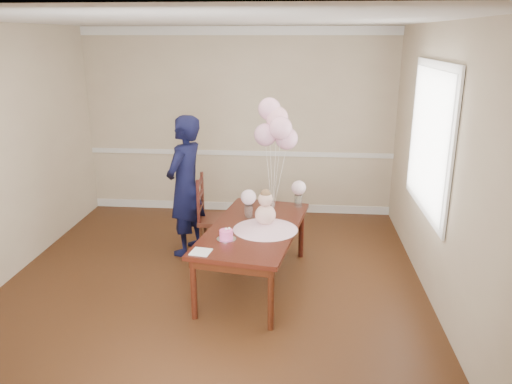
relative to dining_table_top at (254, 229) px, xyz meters
The scene contains 51 objects.
floor 0.79m from the dining_table_top, 161.79° to the right, with size 4.50×5.00×0.00m, color black.
ceiling 2.11m from the dining_table_top, 161.79° to the right, with size 4.50×5.00×0.02m, color silver.
wall_back 2.50m from the dining_table_top, 100.64° to the left, with size 4.50×0.02×2.70m, color tan.
wall_front 2.77m from the dining_table_top, 99.49° to the right, with size 4.50×0.02×2.70m, color tan.
wall_right 1.95m from the dining_table_top, ahead, with size 0.02×5.00×2.70m, color tan.
chair_rail_trim 2.40m from the dining_table_top, 100.69° to the left, with size 4.50×0.02×0.07m, color silver.
crown_molding 3.11m from the dining_table_top, 100.69° to the left, with size 4.50×0.02×0.12m, color silver.
baseboard_trim 2.46m from the dining_table_top, 100.69° to the left, with size 4.50×0.02×0.12m, color silver.
window_frame 2.04m from the dining_table_top, 11.23° to the left, with size 0.02×1.66×1.56m, color white.
window_blinds 2.02m from the dining_table_top, 11.34° to the left, with size 0.01×1.50×1.40m, color silver.
dining_table_top is the anchor object (origin of this frame).
table_apron 0.07m from the dining_table_top, behind, with size 0.79×1.67×0.09m, color black.
table_leg_fl 0.95m from the dining_table_top, 124.01° to the right, with size 0.06×0.06×0.62m, color black.
table_leg_fr 0.95m from the dining_table_top, 74.93° to the right, with size 0.06×0.06×0.62m, color black.
table_leg_bl 0.95m from the dining_table_top, 105.07° to the left, with size 0.06×0.06×0.62m, color black.
table_leg_br 0.95m from the dining_table_top, 55.99° to the left, with size 0.06×0.06×0.62m, color black.
baby_skirt 0.15m from the dining_table_top, 27.90° to the right, with size 0.67×0.67×0.09m, color #DEA4BB.
baby_torso 0.23m from the dining_table_top, 27.90° to the right, with size 0.21×0.21×0.21m, color pink.
baby_head 0.37m from the dining_table_top, 27.90° to the right, with size 0.15×0.15×0.15m, color #D9A895.
baby_hair 0.42m from the dining_table_top, 27.90° to the right, with size 0.11×0.11×0.11m, color brown.
cake_platter 0.43m from the dining_table_top, 123.43° to the right, with size 0.19×0.19×0.01m, color #B6B6BA.
birthday_cake 0.44m from the dining_table_top, 123.43° to the right, with size 0.13×0.13×0.09m, color #FF50AB.
cake_flower_a 0.45m from the dining_table_top, 123.43° to the right, with size 0.03×0.03×0.03m, color white.
cake_flower_b 0.43m from the dining_table_top, 121.04° to the right, with size 0.03×0.03×0.03m, color white.
rose_vase_near 0.31m from the dining_table_top, 107.10° to the left, with size 0.09×0.09×0.14m, color silver.
roses_near 0.39m from the dining_table_top, 107.10° to the left, with size 0.17×0.17×0.17m, color silver.
rose_vase_far 0.83m from the dining_table_top, 56.45° to the left, with size 0.09×0.09×0.14m, color white.
roses_far 0.86m from the dining_table_top, 56.45° to the left, with size 0.17×0.17×0.17m, color silver.
napkin 0.81m from the dining_table_top, 121.85° to the right, with size 0.18×0.18×0.01m, color silver.
balloon_weight 0.49m from the dining_table_top, 70.23° to the left, with size 0.04×0.04×0.02m, color silver.
balloon_a 1.02m from the dining_table_top, 80.53° to the left, with size 0.25×0.25×0.25m, color #E19FC3.
balloon_b 1.10m from the dining_table_top, 58.73° to the left, with size 0.25×0.25×0.25m, color #FFB4D8.
balloon_c 1.23m from the dining_table_top, 70.07° to the left, with size 0.25×0.25×0.25m, color #FFB4CA.
balloon_d 1.31m from the dining_table_top, 78.82° to the left, with size 0.25×0.25×0.25m, color #FFB4D9.
balloon_e 1.05m from the dining_table_top, 58.89° to the left, with size 0.25×0.25×0.25m, color #EBA6C7.
balloon_ribbon_a 0.63m from the dining_table_top, 75.34° to the left, with size 0.00×0.00×0.74m, color white.
balloon_ribbon_b 0.66m from the dining_table_top, 64.59° to the left, with size 0.00×0.00×0.83m, color silver.
balloon_ribbon_c 0.73m from the dining_table_top, 70.14° to the left, with size 0.00×0.00×0.92m, color white.
balloon_ribbon_d 0.76m from the dining_table_top, 74.91° to the left, with size 0.00×0.00×1.00m, color white.
balloon_ribbon_e 0.66m from the dining_table_top, 64.01° to the left, with size 0.00×0.00×0.70m, color white.
dining_chair_seat 0.94m from the dining_table_top, 124.59° to the left, with size 0.43×0.43×0.05m, color #3C1910.
chair_leg_fl 1.00m from the dining_table_top, 140.06° to the left, with size 0.04×0.04×0.42m, color #33180E.
chair_leg_fr 0.81m from the dining_table_top, 119.82° to the left, with size 0.04×0.04×0.42m, color black.
chair_leg_bl 1.24m from the dining_table_top, 127.39° to the left, with size 0.04×0.04×0.42m, color #35190E.
chair_leg_br 1.10m from the dining_table_top, 110.85° to the left, with size 0.04×0.04×0.42m, color black.
chair_back_post_l 0.91m from the dining_table_top, 140.88° to the left, with size 0.04×0.04×0.54m, color #33110E.
chair_back_post_r 1.18m from the dining_table_top, 128.17° to the left, with size 0.04×0.04×0.54m, color #3C1810.
chair_slat_low 1.04m from the dining_table_top, 133.73° to the left, with size 0.03×0.39×0.05m, color black.
chair_slat_mid 1.04m from the dining_table_top, 133.73° to the left, with size 0.03×0.39×0.05m, color #3D1410.
chair_slat_top 1.07m from the dining_table_top, 133.73° to the left, with size 0.03×0.39×0.05m, color #39120F.
woman 1.20m from the dining_table_top, 139.37° to the left, with size 0.62×0.41×1.70m, color black.
Camera 1 is at (0.90, -4.69, 2.57)m, focal length 35.00 mm.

